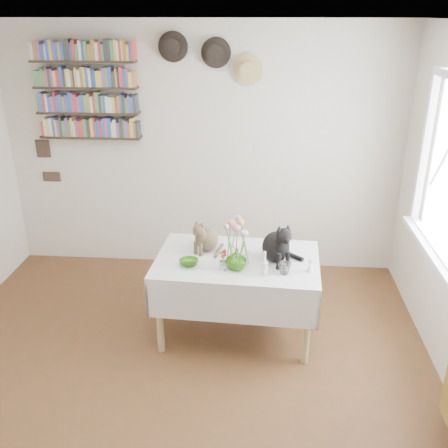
# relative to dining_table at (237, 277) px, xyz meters

# --- Properties ---
(room) EXTENTS (4.08, 4.58, 2.58)m
(room) POSITION_rel_dining_table_xyz_m (-0.43, -0.97, 0.72)
(room) COLOR brown
(room) RESTS_ON ground
(dining_table) EXTENTS (1.36, 0.91, 0.70)m
(dining_table) POSITION_rel_dining_table_xyz_m (0.00, 0.00, 0.00)
(dining_table) COLOR white
(dining_table) RESTS_ON room
(tabby_cat) EXTENTS (0.30, 0.32, 0.29)m
(tabby_cat) POSITION_rel_dining_table_xyz_m (-0.26, 0.15, 0.32)
(tabby_cat) COLOR brown
(tabby_cat) RESTS_ON dining_table
(black_cat) EXTENTS (0.34, 0.38, 0.36)m
(black_cat) POSITION_rel_dining_table_xyz_m (0.31, 0.00, 0.35)
(black_cat) COLOR black
(black_cat) RESTS_ON dining_table
(flower_vase) EXTENTS (0.17, 0.17, 0.17)m
(flower_vase) POSITION_rel_dining_table_xyz_m (0.00, -0.17, 0.26)
(flower_vase) COLOR #73C63B
(flower_vase) RESTS_ON dining_table
(green_bowl) EXTENTS (0.20, 0.20, 0.05)m
(green_bowl) POSITION_rel_dining_table_xyz_m (-0.37, -0.15, 0.20)
(green_bowl) COLOR #73C63B
(green_bowl) RESTS_ON dining_table
(drinking_glass) EXTENTS (0.13, 0.13, 0.09)m
(drinking_glass) POSITION_rel_dining_table_xyz_m (0.37, -0.22, 0.22)
(drinking_glass) COLOR white
(drinking_glass) RESTS_ON dining_table
(candlestick) EXTENTS (0.05, 0.05, 0.19)m
(candlestick) POSITION_rel_dining_table_xyz_m (0.22, -0.25, 0.24)
(candlestick) COLOR white
(candlestick) RESTS_ON dining_table
(berry_jar) EXTENTS (0.05, 0.05, 0.20)m
(berry_jar) POSITION_rel_dining_table_xyz_m (-0.10, -0.21, 0.26)
(berry_jar) COLOR white
(berry_jar) RESTS_ON dining_table
(porcelain_figurine) EXTENTS (0.06, 0.06, 0.11)m
(porcelain_figurine) POSITION_rel_dining_table_xyz_m (0.57, -0.18, 0.22)
(porcelain_figurine) COLOR white
(porcelain_figurine) RESTS_ON dining_table
(flower_bouquet) EXTENTS (0.17, 0.13, 0.39)m
(flower_bouquet) POSITION_rel_dining_table_xyz_m (0.00, -0.16, 0.51)
(flower_bouquet) COLOR #4C7233
(flower_bouquet) RESTS_ON flower_vase
(bookshelf_unit) EXTENTS (1.00, 0.16, 0.91)m
(bookshelf_unit) POSITION_rel_dining_table_xyz_m (-1.53, 1.19, 1.31)
(bookshelf_unit) COLOR black
(bookshelf_unit) RESTS_ON room
(wall_hats) EXTENTS (0.98, 0.09, 0.48)m
(wall_hats) POSITION_rel_dining_table_xyz_m (-0.31, 1.22, 1.64)
(wall_hats) COLOR black
(wall_hats) RESTS_ON room
(wall_art_plaques) EXTENTS (0.21, 0.02, 0.44)m
(wall_art_plaques) POSITION_rel_dining_table_xyz_m (-2.06, 1.26, 0.59)
(wall_art_plaques) COLOR #38281E
(wall_art_plaques) RESTS_ON room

